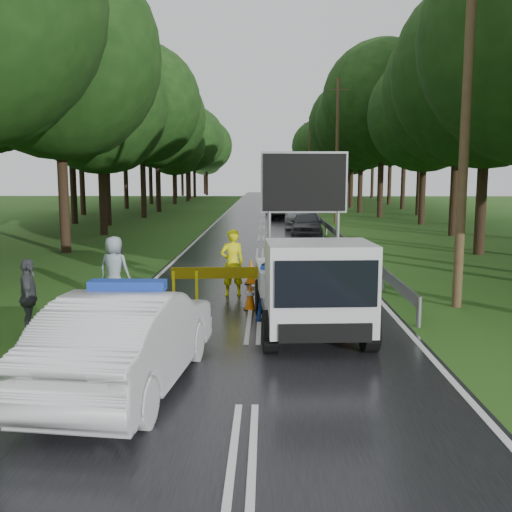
{
  "coord_description": "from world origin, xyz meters",
  "views": [
    {
      "loc": [
        0.28,
        -12.5,
        3.38
      ],
      "look_at": [
        0.01,
        2.12,
        1.3
      ],
      "focal_mm": 40.0,
      "sensor_mm": 36.0,
      "label": 1
    }
  ],
  "objects_px": {
    "work_truck": "(311,285)",
    "police_sedan": "(129,339)",
    "queue_car_first": "(307,224)",
    "queue_car_third": "(284,211)",
    "queue_car_second": "(302,215)",
    "queue_car_fourth": "(274,204)",
    "civilian": "(273,283)",
    "barrier": "(231,279)",
    "officer": "(232,263)"
  },
  "relations": [
    {
      "from": "work_truck",
      "to": "queue_car_first",
      "type": "xyz_separation_m",
      "value": [
        1.25,
        19.1,
        -0.34
      ]
    },
    {
      "from": "queue_car_first",
      "to": "barrier",
      "type": "bearing_deg",
      "value": -96.35
    },
    {
      "from": "officer",
      "to": "queue_car_fourth",
      "type": "distance_m",
      "value": 37.73
    },
    {
      "from": "queue_car_second",
      "to": "queue_car_fourth",
      "type": "relative_size",
      "value": 1.38
    },
    {
      "from": "queue_car_fourth",
      "to": "barrier",
      "type": "bearing_deg",
      "value": -88.53
    },
    {
      "from": "work_truck",
      "to": "civilian",
      "type": "height_order",
      "value": "work_truck"
    },
    {
      "from": "barrier",
      "to": "queue_car_third",
      "type": "distance_m",
      "value": 30.52
    },
    {
      "from": "work_truck",
      "to": "queue_car_second",
      "type": "height_order",
      "value": "work_truck"
    },
    {
      "from": "queue_car_first",
      "to": "queue_car_third",
      "type": "distance_m",
      "value": 12.88
    },
    {
      "from": "police_sedan",
      "to": "queue_car_second",
      "type": "bearing_deg",
      "value": -92.74
    },
    {
      "from": "police_sedan",
      "to": "queue_car_second",
      "type": "distance_m",
      "value": 28.71
    },
    {
      "from": "barrier",
      "to": "queue_car_first",
      "type": "height_order",
      "value": "queue_car_first"
    },
    {
      "from": "queue_car_first",
      "to": "queue_car_fourth",
      "type": "bearing_deg",
      "value": 97.37
    },
    {
      "from": "work_truck",
      "to": "queue_car_third",
      "type": "relative_size",
      "value": 1.09
    },
    {
      "from": "officer",
      "to": "queue_car_fourth",
      "type": "bearing_deg",
      "value": -111.8
    },
    {
      "from": "civilian",
      "to": "queue_car_second",
      "type": "distance_m",
      "value": 24.19
    },
    {
      "from": "queue_car_second",
      "to": "queue_car_fourth",
      "type": "xyz_separation_m",
      "value": [
        -1.64,
        16.32,
        -0.14
      ]
    },
    {
      "from": "queue_car_third",
      "to": "officer",
      "type": "bearing_deg",
      "value": -94.42
    },
    {
      "from": "barrier",
      "to": "queue_car_fourth",
      "type": "height_order",
      "value": "queue_car_fourth"
    },
    {
      "from": "barrier",
      "to": "queue_car_first",
      "type": "relative_size",
      "value": 0.69
    },
    {
      "from": "officer",
      "to": "queue_car_fourth",
      "type": "height_order",
      "value": "officer"
    },
    {
      "from": "queue_car_third",
      "to": "queue_car_fourth",
      "type": "distance_m",
      "value": 9.49
    },
    {
      "from": "officer",
      "to": "queue_car_second",
      "type": "height_order",
      "value": "officer"
    },
    {
      "from": "police_sedan",
      "to": "queue_car_third",
      "type": "height_order",
      "value": "police_sedan"
    },
    {
      "from": "officer",
      "to": "queue_car_third",
      "type": "height_order",
      "value": "officer"
    },
    {
      "from": "officer",
      "to": "civilian",
      "type": "height_order",
      "value": "officer"
    },
    {
      "from": "barrier",
      "to": "queue_car_fourth",
      "type": "relative_size",
      "value": 0.72
    },
    {
      "from": "barrier",
      "to": "police_sedan",
      "type": "bearing_deg",
      "value": -108.83
    },
    {
      "from": "officer",
      "to": "queue_car_first",
      "type": "xyz_separation_m",
      "value": [
        3.15,
        15.38,
        -0.24
      ]
    },
    {
      "from": "queue_car_third",
      "to": "civilian",
      "type": "bearing_deg",
      "value": -91.95
    },
    {
      "from": "police_sedan",
      "to": "officer",
      "type": "xyz_separation_m",
      "value": [
        1.22,
        6.98,
        0.15
      ]
    },
    {
      "from": "work_truck",
      "to": "queue_car_third",
      "type": "height_order",
      "value": "work_truck"
    },
    {
      "from": "queue_car_third",
      "to": "queue_car_fourth",
      "type": "bearing_deg",
      "value": 94.3
    },
    {
      "from": "queue_car_first",
      "to": "queue_car_fourth",
      "type": "distance_m",
      "value": 22.37
    },
    {
      "from": "barrier",
      "to": "queue_car_fourth",
      "type": "bearing_deg",
      "value": 84.52
    },
    {
      "from": "queue_car_second",
      "to": "queue_car_third",
      "type": "height_order",
      "value": "queue_car_second"
    },
    {
      "from": "queue_car_second",
      "to": "civilian",
      "type": "bearing_deg",
      "value": -92.69
    },
    {
      "from": "police_sedan",
      "to": "queue_car_third",
      "type": "relative_size",
      "value": 1.09
    },
    {
      "from": "police_sedan",
      "to": "queue_car_first",
      "type": "xyz_separation_m",
      "value": [
        4.37,
        22.36,
        -0.09
      ]
    },
    {
      "from": "queue_car_fourth",
      "to": "queue_car_second",
      "type": "bearing_deg",
      "value": -80.59
    },
    {
      "from": "work_truck",
      "to": "barrier",
      "type": "bearing_deg",
      "value": 136.39
    },
    {
      "from": "work_truck",
      "to": "queue_car_fourth",
      "type": "bearing_deg",
      "value": 86.77
    },
    {
      "from": "civilian",
      "to": "queue_car_second",
      "type": "bearing_deg",
      "value": 58.71
    },
    {
      "from": "police_sedan",
      "to": "queue_car_second",
      "type": "xyz_separation_m",
      "value": [
        4.49,
        28.36,
        0.0
      ]
    },
    {
      "from": "police_sedan",
      "to": "queue_car_fourth",
      "type": "distance_m",
      "value": 44.77
    },
    {
      "from": "police_sedan",
      "to": "queue_car_second",
      "type": "relative_size",
      "value": 0.9
    },
    {
      "from": "officer",
      "to": "queue_car_first",
      "type": "relative_size",
      "value": 0.45
    },
    {
      "from": "civilian",
      "to": "queue_car_third",
      "type": "distance_m",
      "value": 30.96
    },
    {
      "from": "officer",
      "to": "queue_car_first",
      "type": "height_order",
      "value": "officer"
    },
    {
      "from": "work_truck",
      "to": "police_sedan",
      "type": "bearing_deg",
      "value": -137.37
    }
  ]
}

